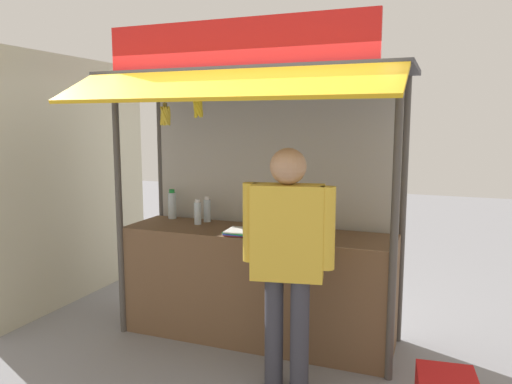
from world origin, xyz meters
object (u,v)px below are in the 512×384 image
at_px(water_bottle_back_left, 198,213).
at_px(magazine_stack_far_left, 239,232).
at_px(water_bottle_back_right, 172,205).
at_px(water_bottle_mid_right, 207,210).
at_px(banana_bunch_leftmost, 165,115).
at_px(banana_bunch_inner_left, 198,108).
at_px(magazine_stack_far_right, 280,235).
at_px(vendor_person, 287,248).

bearing_deg(water_bottle_back_left, magazine_stack_far_left, -24.01).
bearing_deg(water_bottle_back_right, water_bottle_mid_right, -3.66).
distance_m(water_bottle_back_right, banana_bunch_leftmost, 1.15).
distance_m(water_bottle_back_left, banana_bunch_inner_left, 1.11).
height_order(magazine_stack_far_right, vendor_person, vendor_person).
distance_m(banana_bunch_inner_left, vendor_person, 1.36).
relative_size(magazine_stack_far_right, banana_bunch_inner_left, 1.01).
height_order(banana_bunch_leftmost, vendor_person, banana_bunch_leftmost).
relative_size(water_bottle_back_left, magazine_stack_far_right, 0.92).
bearing_deg(water_bottle_back_right, vendor_person, -32.98).
relative_size(water_bottle_back_left, water_bottle_back_right, 0.81).
xyz_separation_m(water_bottle_back_left, vendor_person, (1.15, -0.82, -0.04)).
bearing_deg(water_bottle_back_left, water_bottle_back_right, 156.30).
height_order(water_bottle_back_right, vendor_person, vendor_person).
bearing_deg(banana_bunch_inner_left, vendor_person, -20.85).
height_order(water_bottle_back_right, banana_bunch_leftmost, banana_bunch_leftmost).
height_order(water_bottle_back_left, magazine_stack_far_left, water_bottle_back_left).
relative_size(water_bottle_back_left, water_bottle_mid_right, 0.97).
xyz_separation_m(magazine_stack_far_right, banana_bunch_inner_left, (-0.64, -0.18, 1.03)).
xyz_separation_m(water_bottle_back_left, magazine_stack_far_right, (0.92, -0.31, -0.07)).
bearing_deg(vendor_person, banana_bunch_leftmost, -26.93).
bearing_deg(water_bottle_mid_right, magazine_stack_far_right, -26.65).
distance_m(banana_bunch_leftmost, vendor_person, 1.54).
distance_m(water_bottle_back_left, vendor_person, 1.41).
height_order(magazine_stack_far_left, magazine_stack_far_right, magazine_stack_far_right).
xyz_separation_m(water_bottle_mid_right, magazine_stack_far_right, (0.89, -0.45, -0.08)).
relative_size(magazine_stack_far_right, vendor_person, 0.15).
bearing_deg(banana_bunch_inner_left, water_bottle_back_left, 119.72).
distance_m(water_bottle_mid_right, vendor_person, 1.47).
distance_m(water_bottle_back_right, magazine_stack_far_right, 1.38).
xyz_separation_m(magazine_stack_far_left, banana_bunch_inner_left, (-0.25, -0.26, 1.05)).
bearing_deg(magazine_stack_far_left, water_bottle_back_right, 156.12).
xyz_separation_m(water_bottle_back_right, vendor_person, (1.52, -0.99, -0.06)).
xyz_separation_m(banana_bunch_leftmost, vendor_person, (1.17, -0.33, -0.94)).
bearing_deg(banana_bunch_leftmost, water_bottle_mid_right, 84.97).
xyz_separation_m(water_bottle_mid_right, magazine_stack_far_left, (0.50, -0.37, -0.10)).
distance_m(water_bottle_back_left, banana_bunch_leftmost, 1.03).
distance_m(water_bottle_back_right, water_bottle_mid_right, 0.41).
xyz_separation_m(magazine_stack_far_left, magazine_stack_far_right, (0.39, -0.07, 0.02)).
xyz_separation_m(banana_bunch_inner_left, vendor_person, (0.87, -0.33, -1.00)).
distance_m(water_bottle_back_left, water_bottle_mid_right, 0.14).
bearing_deg(magazine_stack_far_left, vendor_person, -43.50).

